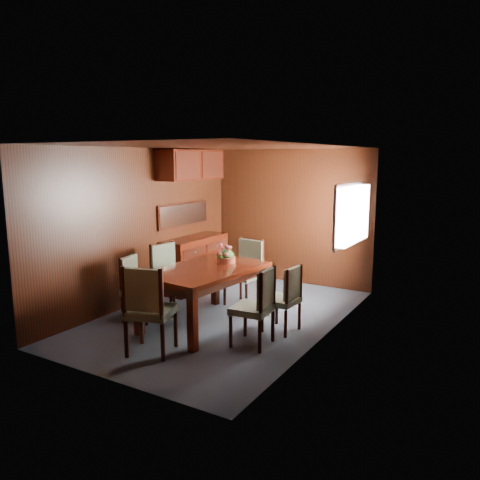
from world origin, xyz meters
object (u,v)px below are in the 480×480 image
Objects in this scene: sideboard at (195,263)px; chair_head at (148,305)px; chair_right_near at (258,303)px; flower_centerpiece at (226,253)px; chair_left_near at (136,284)px; dining_table at (205,276)px.

chair_head reaches higher than sideboard.
chair_right_near is at bearing -37.98° from sideboard.
chair_right_near is (2.16, -1.68, 0.09)m from sideboard.
flower_centerpiece is (1.28, -0.99, 0.48)m from sideboard.
chair_right_near is (1.91, 0.04, 0.03)m from chair_left_near.
flower_centerpiece reaches higher than chair_left_near.
dining_table is 1.67× the size of chair_head.
chair_left_near is 1.91m from chair_right_near.
chair_left_near reaches higher than dining_table.
sideboard is at bearing 97.11° from chair_head.
dining_table is at bearing 72.28° from chair_head.
sideboard is 5.08× the size of flower_centerpiece.
chair_left_near is 1.33m from flower_centerpiece.
chair_right_near reaches higher than dining_table.
dining_table is at bearing -49.55° from sideboard.
chair_left_near is at bearing 120.89° from chair_head.
dining_table is 6.49× the size of flower_centerpiece.
sideboard is at bearing 47.74° from chair_right_near.
flower_centerpiece is at bearing 111.54° from chair_left_near.
chair_left_near is 0.94× the size of chair_right_near.
chair_left_near is 3.33× the size of flower_centerpiece.
sideboard is at bearing 142.08° from flower_centerpiece.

